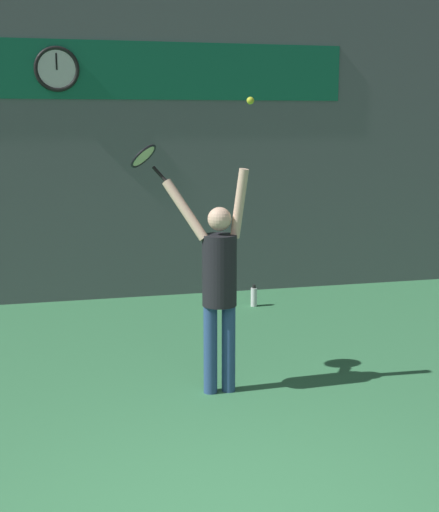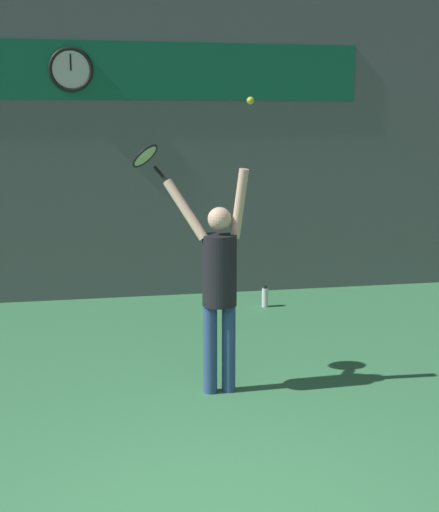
# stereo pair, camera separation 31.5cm
# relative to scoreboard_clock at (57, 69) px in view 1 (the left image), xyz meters

# --- Properties ---
(back_wall) EXTENTS (18.00, 0.10, 5.00)m
(back_wall) POSITION_rel_scoreboard_clock_xyz_m (0.80, 0.08, -0.74)
(back_wall) COLOR slate
(back_wall) RESTS_ON ground_plane
(sponsor_banner) EXTENTS (6.61, 0.02, 0.79)m
(sponsor_banner) POSITION_rel_scoreboard_clock_xyz_m (0.80, 0.02, -0.00)
(sponsor_banner) COLOR #146B4C
(scoreboard_clock) EXTENTS (0.61, 0.06, 0.61)m
(scoreboard_clock) POSITION_rel_scoreboard_clock_xyz_m (0.00, 0.00, 0.00)
(scoreboard_clock) COLOR white
(tennis_player) EXTENTS (0.78, 0.47, 2.14)m
(tennis_player) POSITION_rel_scoreboard_clock_xyz_m (1.30, -3.86, -2.14)
(tennis_player) COLOR #2D4C7F
(tennis_player) RESTS_ON ground_plane
(tennis_racket) EXTENTS (0.39, 0.38, 0.36)m
(tennis_racket) POSITION_rel_scoreboard_clock_xyz_m (0.68, -3.49, -1.02)
(tennis_racket) COLOR black
(tennis_ball) EXTENTS (0.07, 0.07, 0.07)m
(tennis_ball) POSITION_rel_scoreboard_clock_xyz_m (1.58, -3.91, -0.50)
(tennis_ball) COLOR #CCDB2D
(water_bottle) EXTENTS (0.09, 0.09, 0.30)m
(water_bottle) POSITION_rel_scoreboard_clock_xyz_m (2.54, -0.89, -3.10)
(water_bottle) COLOR silver
(water_bottle) RESTS_ON ground_plane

